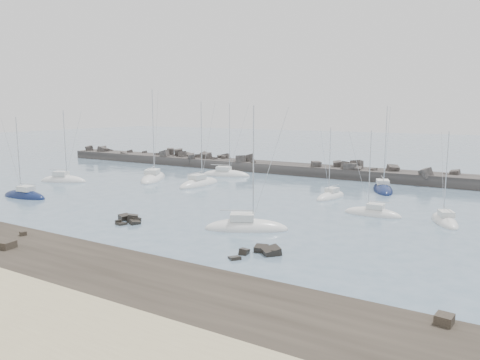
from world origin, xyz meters
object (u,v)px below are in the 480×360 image
Objects in this scene: sailboat_1 at (153,179)px; sailboat_2 at (25,196)px; sailboat_9 at (445,222)px; sailboat_3 at (199,184)px; sailboat_0 at (63,181)px; sailboat_6 at (246,228)px; sailboat_8 at (373,214)px; sailboat_7 at (383,190)px; sailboat_5 at (331,197)px; sailboat_4 at (226,175)px.

sailboat_1 reaches higher than sailboat_2.
sailboat_2 is at bearing -163.76° from sailboat_9.
sailboat_0 is at bearing -157.07° from sailboat_3.
sailboat_6 reaches higher than sailboat_8.
sailboat_7 is at bearing 21.49° from sailboat_3.
sailboat_4 is at bearing 157.30° from sailboat_5.
sailboat_6 is at bearing -14.13° from sailboat_0.
sailboat_4 is at bearing 156.76° from sailboat_9.
sailboat_0 is 44.87m from sailboat_6.
sailboat_1 is 1.15× the size of sailboat_3.
sailboat_7 reaches higher than sailboat_9.
sailboat_8 is (41.34, -7.25, -0.02)m from sailboat_1.
sailboat_7 is at bearing 63.68° from sailboat_5.
sailboat_9 reaches higher than sailboat_5.
sailboat_5 is 0.99× the size of sailboat_9.
sailboat_7 is at bearing -1.28° from sailboat_4.
sailboat_4 is at bearing 69.03° from sailboat_2.
sailboat_9 is (16.11, -7.19, 0.00)m from sailboat_5.
sailboat_7 is (27.30, 10.75, -0.01)m from sailboat_3.
sailboat_6 is 22.44m from sailboat_9.
sailboat_3 is 1.37× the size of sailboat_5.
sailboat_3 is 1.06× the size of sailboat_6.
sailboat_6 reaches higher than sailboat_2.
sailboat_4 is 1.33× the size of sailboat_8.
sailboat_0 is 24.14m from sailboat_3.
sailboat_0 is 0.78× the size of sailboat_1.
sailboat_4 reaches higher than sailboat_9.
sailboat_4 is 29.52m from sailboat_7.
sailboat_7 reaches higher than sailboat_6.
sailboat_2 is 0.84× the size of sailboat_3.
sailboat_1 is at bearing 79.15° from sailboat_2.
sailboat_5 is 0.78× the size of sailboat_6.
sailboat_3 is 22.54m from sailboat_5.
sailboat_6 is 1.27× the size of sailboat_9.
sailboat_9 is at bearing -23.24° from sailboat_4.
sailboat_1 reaches higher than sailboat_5.
sailboat_4 reaches higher than sailboat_7.
sailboat_9 is (17.35, 14.23, -0.02)m from sailboat_6.
sailboat_6 is 16.65m from sailboat_8.
sailboat_3 is (10.63, -0.60, 0.00)m from sailboat_1.
sailboat_3 reaches higher than sailboat_4.
sailboat_2 is at bearing -148.67° from sailboat_5.
sailboat_5 is at bearing 2.71° from sailboat_3.
sailboat_7 is 20.32m from sailboat_9.
sailboat_3 is at bearing -79.04° from sailboat_4.
sailboat_2 is at bearing -161.71° from sailboat_8.
sailboat_5 is 0.99× the size of sailboat_8.
sailboat_2 is 55.76m from sailboat_9.
sailboat_2 is 26.34m from sailboat_3.
sailboat_8 is at bearing -9.94° from sailboat_1.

